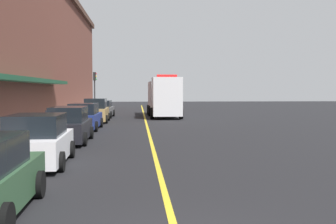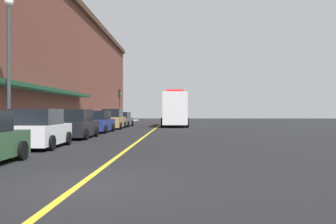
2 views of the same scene
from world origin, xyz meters
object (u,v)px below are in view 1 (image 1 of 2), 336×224
(box_truck, at_px, (163,97))
(parking_meter_2, at_px, (14,129))
(parked_car_4, at_px, (96,111))
(parked_car_3, at_px, (84,117))
(traffic_light_near, at_px, (95,84))
(parking_meter_0, at_px, (72,110))
(parked_car_5, at_px, (102,109))
(parked_car_1, at_px, (38,141))
(parked_car_2, at_px, (69,126))
(parking_meter_1, at_px, (47,118))

(box_truck, xyz_separation_m, parking_meter_2, (-7.15, -22.47, -0.77))
(parked_car_4, bearing_deg, box_truck, -42.97)
(parked_car_3, height_order, traffic_light_near, traffic_light_near)
(parking_meter_0, distance_m, parking_meter_2, 13.90)
(parked_car_5, bearing_deg, parked_car_4, -177.43)
(parked_car_4, bearing_deg, parked_car_3, 178.32)
(parking_meter_2, distance_m, traffic_light_near, 28.92)
(parked_car_3, xyz_separation_m, parked_car_4, (0.14, 5.97, 0.08))
(parked_car_1, height_order, parked_car_3, parked_car_1)
(box_truck, distance_m, traffic_light_near, 9.62)
(parked_car_1, bearing_deg, parked_car_2, -2.99)
(parking_meter_1, bearing_deg, parking_meter_0, 90.00)
(parked_car_5, bearing_deg, parking_meter_1, 177.10)
(parked_car_5, height_order, parking_meter_0, parked_car_5)
(parking_meter_0, bearing_deg, parked_car_4, 58.75)
(parking_meter_0, height_order, parking_meter_1, same)
(parked_car_4, bearing_deg, parked_car_2, 179.54)
(parked_car_3, relative_size, parking_meter_1, 3.51)
(parked_car_4, height_order, parked_car_5, parked_car_4)
(parked_car_5, height_order, parking_meter_2, parked_car_5)
(parked_car_5, distance_m, parking_meter_1, 16.16)
(parking_meter_0, bearing_deg, traffic_light_near, 89.76)
(parked_car_2, xyz_separation_m, parking_meter_2, (-1.42, -3.98, 0.25))
(parked_car_2, height_order, parked_car_5, parked_car_2)
(parked_car_2, height_order, parked_car_4, parked_car_4)
(parked_car_1, bearing_deg, parking_meter_2, 33.74)
(parked_car_4, height_order, parking_meter_1, parked_car_4)
(parked_car_2, xyz_separation_m, parked_car_3, (-0.11, 6.35, -0.02))
(parking_meter_2, relative_size, traffic_light_near, 0.31)
(parking_meter_2, bearing_deg, parked_car_3, 82.76)
(parked_car_2, xyz_separation_m, parking_meter_0, (-1.42, 9.92, 0.25))
(parked_car_5, bearing_deg, traffic_light_near, 12.93)
(parking_meter_0, bearing_deg, box_truck, 50.19)
(parked_car_1, distance_m, parking_meter_2, 2.29)
(parked_car_4, relative_size, parked_car_5, 1.00)
(box_truck, bearing_deg, parked_car_1, -14.58)
(parked_car_1, relative_size, parking_meter_2, 3.23)
(parking_meter_0, xyz_separation_m, parking_meter_1, (0.00, -8.21, 0.00))
(parking_meter_1, bearing_deg, parking_meter_2, -90.00)
(parked_car_2, height_order, parked_car_3, parked_car_2)
(traffic_light_near, bearing_deg, box_truck, -41.95)
(parked_car_3, distance_m, parked_car_4, 5.97)
(parked_car_4, distance_m, parking_meter_1, 10.71)
(box_truck, relative_size, parking_meter_2, 7.16)
(parking_meter_0, bearing_deg, parked_car_2, -81.83)
(parked_car_5, relative_size, traffic_light_near, 1.05)
(parked_car_4, distance_m, parking_meter_2, 16.36)
(parked_car_2, xyz_separation_m, traffic_light_near, (-1.36, 24.86, 2.34))
(parked_car_5, distance_m, traffic_light_near, 7.57)
(box_truck, bearing_deg, parked_car_2, -18.33)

